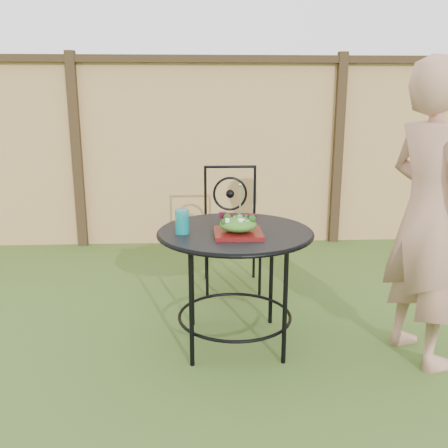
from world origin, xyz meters
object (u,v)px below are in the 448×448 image
salad_plate (238,233)px  patio_chair (231,224)px  patio_table (235,253)px  diner (429,216)px

salad_plate → patio_chair: bearing=88.0°
patio_table → salad_plate: size_ratio=3.42×
patio_table → patio_chair: (0.05, 0.98, -0.08)m
diner → salad_plate: size_ratio=6.28×
patio_chair → diner: (1.01, -1.19, 0.34)m
patio_table → diner: size_ratio=0.54×
patio_chair → diner: size_ratio=0.56×
patio_table → salad_plate: bearing=-85.9°
patio_table → patio_chair: bearing=87.3°
diner → patio_chair: bearing=24.5°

